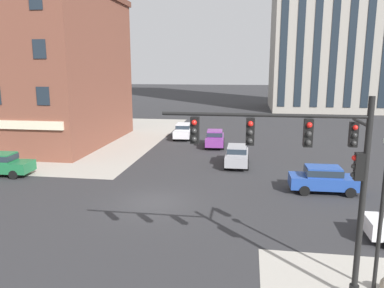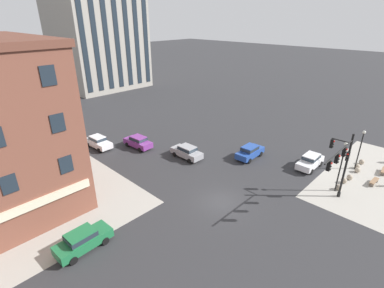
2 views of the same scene
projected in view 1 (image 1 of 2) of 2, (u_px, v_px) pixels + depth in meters
name	position (u px, v px, depth m)	size (l,w,h in m)	color
ground_plane	(154.00, 202.00, 22.17)	(320.00, 320.00, 0.00)	#2D2D30
sidewalk_far_corner	(32.00, 135.00, 44.50)	(32.00, 32.00, 0.02)	#A8A399
traffic_signal_main	(317.00, 165.00, 12.40)	(6.79, 2.09, 6.94)	black
street_lamp_corner_near	(383.00, 197.00, 12.74)	(0.36, 0.36, 5.62)	black
car_main_northbound_near	(324.00, 178.00, 23.80)	(4.43, 1.96, 1.68)	#23479E
car_main_southbound_near	(237.00, 155.00, 30.34)	(1.90, 4.41, 1.68)	#99999E
car_main_southbound_far	(215.00, 138.00, 37.68)	(2.10, 4.50, 1.68)	#7A3389
car_cross_eastbound	(1.00, 163.00, 27.58)	(4.47, 2.03, 1.68)	#1E6B3D
car_parked_curb	(183.00, 130.00, 42.11)	(2.06, 4.48, 1.68)	silver
storefront_block_near_corner	(7.00, 69.00, 39.35)	(22.01, 17.04, 15.42)	brown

